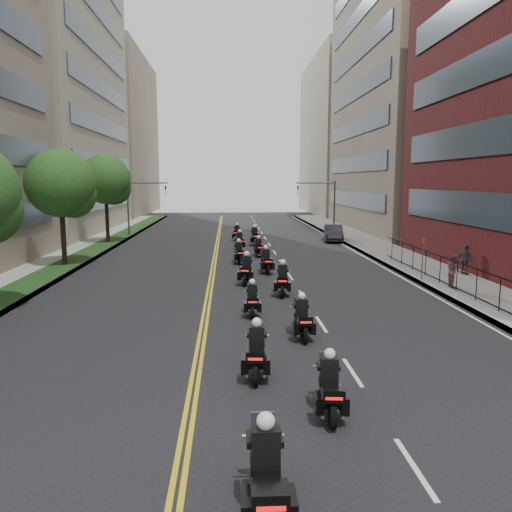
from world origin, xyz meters
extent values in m
plane|color=black|center=(0.00, 0.00, 0.00)|extent=(160.00, 160.00, 0.00)
cube|color=gray|center=(12.00, 25.00, 0.07)|extent=(4.00, 90.00, 0.15)
cube|color=gray|center=(-12.00, 25.00, 0.07)|extent=(4.00, 90.00, 0.15)
cube|color=black|center=(-11.20, 25.00, 0.17)|extent=(2.00, 90.00, 0.04)
cube|color=#333F4C|center=(13.95, 17.00, 3.50)|extent=(0.12, 25.80, 1.80)
cube|color=#333F4C|center=(13.95, 17.00, 7.50)|extent=(0.12, 25.80, 1.80)
cube|color=#333F4C|center=(13.95, 17.00, 11.50)|extent=(0.12, 25.80, 1.80)
cube|color=#7C6D5B|center=(21.50, 48.00, 15.00)|extent=(15.00, 28.00, 30.00)
cube|color=#333F4C|center=(13.95, 48.00, 3.50)|extent=(0.12, 24.08, 1.80)
cube|color=#333F4C|center=(13.95, 48.00, 7.50)|extent=(0.12, 24.08, 1.80)
cube|color=#333F4C|center=(13.95, 48.00, 11.50)|extent=(0.12, 24.08, 1.80)
cube|color=#333F4C|center=(13.95, 48.00, 15.50)|extent=(0.12, 24.08, 1.80)
cube|color=#333F4C|center=(13.95, 48.00, 19.50)|extent=(0.12, 24.08, 1.80)
cube|color=#333F4C|center=(13.95, 48.00, 23.50)|extent=(0.12, 24.08, 1.80)
cube|color=#A09781|center=(21.50, 78.00, 13.00)|extent=(15.00, 28.00, 26.00)
cube|color=#A09781|center=(-22.00, 48.00, 17.00)|extent=(16.00, 28.00, 34.00)
cube|color=#333F4C|center=(-13.95, 48.00, 3.50)|extent=(0.12, 24.08, 1.80)
cube|color=#333F4C|center=(-13.95, 48.00, 7.50)|extent=(0.12, 24.08, 1.80)
cube|color=#333F4C|center=(-13.95, 48.00, 11.50)|extent=(0.12, 24.08, 1.80)
cube|color=#333F4C|center=(-13.95, 48.00, 15.50)|extent=(0.12, 24.08, 1.80)
cube|color=#333F4C|center=(-13.95, 48.00, 19.50)|extent=(0.12, 24.08, 1.80)
cube|color=#333F4C|center=(-13.95, 48.00, 23.50)|extent=(0.12, 24.08, 1.80)
cube|color=#7C6D5B|center=(-22.00, 78.00, 13.00)|extent=(16.00, 28.00, 26.00)
cube|color=black|center=(11.00, 12.00, 1.60)|extent=(0.05, 28.00, 0.05)
cube|color=black|center=(11.00, 12.00, 0.30)|extent=(0.05, 28.00, 0.05)
cylinder|color=black|center=(-11.20, 24.00, 2.55)|extent=(0.32, 0.32, 5.11)
sphere|color=#1F4316|center=(-11.20, 24.00, 5.47)|extent=(4.40, 4.40, 4.40)
sphere|color=#1F4316|center=(-10.60, 24.40, 4.75)|extent=(3.08, 3.08, 3.08)
cylinder|color=black|center=(-11.20, 36.00, 2.69)|extent=(0.32, 0.32, 5.39)
sphere|color=#1F4316|center=(-11.20, 36.00, 5.78)|extent=(4.40, 4.40, 4.40)
sphere|color=#1F4316|center=(-10.60, 36.40, 5.00)|extent=(3.08, 3.08, 3.08)
cylinder|color=#3F3F44|center=(10.50, 42.00, 2.80)|extent=(0.18, 0.18, 5.60)
cylinder|color=#3F3F44|center=(8.50, 42.00, 5.40)|extent=(4.00, 0.14, 0.14)
imported|color=black|center=(6.70, 42.00, 4.60)|extent=(0.16, 0.20, 1.00)
cylinder|color=#3F3F44|center=(-10.50, 42.00, 2.80)|extent=(0.18, 0.18, 5.60)
cylinder|color=#3F3F44|center=(-8.50, 42.00, 5.40)|extent=(4.00, 0.14, 0.14)
imported|color=black|center=(-6.70, 42.00, 4.60)|extent=(0.16, 0.20, 1.00)
cylinder|color=black|center=(0.14, -0.38, 0.37)|extent=(0.16, 0.75, 0.75)
cube|color=black|center=(0.13, -1.26, 0.68)|extent=(0.47, 1.48, 0.44)
cube|color=silver|center=(0.13, -1.21, 0.43)|extent=(0.42, 0.61, 0.33)
cube|color=black|center=(0.13, -2.14, 0.94)|extent=(0.57, 0.46, 0.35)
cube|color=red|center=(0.12, -2.37, 0.92)|extent=(0.44, 0.04, 0.08)
cube|color=black|center=(0.13, -1.21, 1.23)|extent=(0.48, 0.31, 0.68)
sphere|color=silver|center=(0.13, -1.20, 1.69)|extent=(0.32, 0.32, 0.32)
cylinder|color=black|center=(1.90, 1.68, 0.33)|extent=(0.20, 0.67, 0.66)
cylinder|color=black|center=(2.04, 3.22, 0.33)|extent=(0.20, 0.67, 0.66)
cube|color=black|center=(1.97, 2.45, 0.60)|extent=(0.53, 1.34, 0.39)
cube|color=silver|center=(1.97, 2.50, 0.38)|extent=(0.42, 0.57, 0.29)
cube|color=black|center=(1.90, 1.68, 0.83)|extent=(0.54, 0.45, 0.31)
cube|color=red|center=(1.88, 1.48, 0.82)|extent=(0.39, 0.06, 0.07)
cube|color=black|center=(1.97, 2.50, 1.09)|extent=(0.45, 0.31, 0.60)
sphere|color=silver|center=(1.97, 2.51, 1.49)|extent=(0.28, 0.28, 0.28)
cylinder|color=black|center=(0.26, 4.18, 0.35)|extent=(0.21, 0.70, 0.69)
cylinder|color=black|center=(0.42, 5.80, 0.35)|extent=(0.21, 0.70, 0.69)
cube|color=black|center=(0.34, 4.99, 0.63)|extent=(0.56, 1.41, 0.41)
cube|color=silver|center=(0.34, 5.04, 0.40)|extent=(0.44, 0.59, 0.31)
cube|color=black|center=(0.26, 4.18, 0.87)|extent=(0.57, 0.48, 0.33)
cube|color=red|center=(0.24, 3.96, 0.85)|extent=(0.41, 0.07, 0.07)
cube|color=black|center=(0.34, 5.04, 1.14)|extent=(0.47, 0.33, 0.63)
sphere|color=silver|center=(0.34, 5.05, 1.57)|extent=(0.30, 0.30, 0.30)
cylinder|color=black|center=(2.19, 7.71, 0.33)|extent=(0.14, 0.67, 0.67)
cylinder|color=black|center=(2.18, 9.28, 0.33)|extent=(0.14, 0.67, 0.67)
cube|color=black|center=(2.19, 8.49, 0.61)|extent=(0.42, 1.33, 0.39)
cube|color=silver|center=(2.19, 8.54, 0.38)|extent=(0.37, 0.54, 0.29)
cube|color=black|center=(2.19, 7.71, 0.84)|extent=(0.51, 0.41, 0.31)
cube|color=red|center=(2.19, 7.50, 0.83)|extent=(0.39, 0.03, 0.07)
cube|color=black|center=(2.19, 8.54, 1.10)|extent=(0.43, 0.28, 0.61)
sphere|color=silver|center=(2.19, 8.55, 1.51)|extent=(0.28, 0.28, 0.28)
cylinder|color=black|center=(0.52, 10.89, 0.31)|extent=(0.14, 0.63, 0.62)
cylinder|color=black|center=(0.55, 12.36, 0.31)|extent=(0.14, 0.63, 0.62)
cube|color=black|center=(0.53, 11.62, 0.57)|extent=(0.41, 1.25, 0.37)
cube|color=silver|center=(0.53, 11.67, 0.36)|extent=(0.36, 0.51, 0.28)
cube|color=black|center=(0.52, 10.89, 0.79)|extent=(0.49, 0.40, 0.29)
cube|color=red|center=(0.51, 10.70, 0.77)|extent=(0.37, 0.04, 0.06)
cube|color=black|center=(0.53, 11.67, 1.03)|extent=(0.41, 0.27, 0.57)
sphere|color=silver|center=(0.53, 11.68, 1.41)|extent=(0.27, 0.27, 0.27)
cylinder|color=black|center=(2.14, 14.54, 0.36)|extent=(0.23, 0.73, 0.71)
cylinder|color=black|center=(2.35, 16.20, 0.36)|extent=(0.23, 0.73, 0.71)
cube|color=black|center=(2.24, 15.37, 0.65)|extent=(0.61, 1.46, 0.42)
cube|color=silver|center=(2.25, 15.42, 0.41)|extent=(0.47, 0.62, 0.31)
cube|color=black|center=(2.14, 14.54, 0.90)|extent=(0.60, 0.50, 0.34)
cube|color=red|center=(2.11, 14.32, 0.88)|extent=(0.42, 0.08, 0.07)
cube|color=black|center=(2.25, 15.42, 1.17)|extent=(0.49, 0.35, 0.65)
sphere|color=silver|center=(2.25, 15.43, 1.61)|extent=(0.30, 0.30, 0.30)
cylinder|color=black|center=(0.43, 17.33, 0.36)|extent=(0.24, 0.74, 0.73)
cylinder|color=black|center=(0.65, 19.02, 0.36)|extent=(0.24, 0.74, 0.73)
cube|color=black|center=(0.54, 18.18, 0.66)|extent=(0.63, 1.49, 0.43)
cube|color=silver|center=(0.54, 18.23, 0.42)|extent=(0.48, 0.63, 0.32)
cube|color=black|center=(0.43, 17.33, 0.92)|extent=(0.61, 0.52, 0.34)
cube|color=red|center=(0.40, 17.11, 0.90)|extent=(0.43, 0.09, 0.07)
cube|color=black|center=(0.54, 18.23, 1.20)|extent=(0.50, 0.36, 0.66)
sphere|color=silver|center=(0.55, 18.24, 1.64)|extent=(0.31, 0.31, 0.31)
cylinder|color=black|center=(1.91, 20.50, 0.35)|extent=(0.20, 0.70, 0.69)
cylinder|color=black|center=(1.78, 22.13, 0.35)|extent=(0.20, 0.70, 0.69)
cube|color=black|center=(1.85, 21.31, 0.63)|extent=(0.54, 1.41, 0.41)
cube|color=silver|center=(1.84, 21.36, 0.40)|extent=(0.43, 0.59, 0.31)
cube|color=black|center=(1.91, 20.50, 0.88)|extent=(0.56, 0.47, 0.33)
cube|color=red|center=(1.93, 20.29, 0.86)|extent=(0.41, 0.06, 0.07)
cube|color=black|center=(1.84, 21.36, 1.14)|extent=(0.47, 0.32, 0.63)
sphere|color=silver|center=(1.84, 21.37, 1.57)|extent=(0.30, 0.30, 0.30)
cylinder|color=black|center=(0.35, 24.14, 0.34)|extent=(0.21, 0.70, 0.69)
cylinder|color=black|center=(0.18, 25.75, 0.34)|extent=(0.21, 0.70, 0.69)
cube|color=black|center=(0.26, 24.94, 0.63)|extent=(0.57, 1.41, 0.41)
cube|color=silver|center=(0.26, 24.99, 0.40)|extent=(0.44, 0.59, 0.30)
cube|color=black|center=(0.35, 24.14, 0.87)|extent=(0.57, 0.48, 0.32)
cube|color=red|center=(0.37, 23.92, 0.85)|extent=(0.41, 0.07, 0.07)
cube|color=black|center=(0.26, 24.99, 1.14)|extent=(0.47, 0.33, 0.63)
sphere|color=silver|center=(0.26, 25.00, 1.56)|extent=(0.29, 0.29, 0.29)
cylinder|color=black|center=(1.88, 27.22, 0.32)|extent=(0.20, 0.65, 0.64)
cylinder|color=black|center=(1.73, 28.72, 0.32)|extent=(0.20, 0.65, 0.64)
cube|color=black|center=(1.80, 27.97, 0.58)|extent=(0.52, 1.31, 0.38)
cube|color=silver|center=(1.80, 28.01, 0.37)|extent=(0.41, 0.55, 0.28)
cube|color=black|center=(1.88, 27.22, 0.81)|extent=(0.53, 0.44, 0.30)
cube|color=red|center=(1.90, 27.02, 0.79)|extent=(0.38, 0.07, 0.07)
cube|color=black|center=(1.80, 28.01, 1.06)|extent=(0.44, 0.30, 0.58)
sphere|color=silver|center=(1.80, 28.02, 1.45)|extent=(0.27, 0.27, 0.27)
cylinder|color=black|center=(0.52, 30.80, 0.34)|extent=(0.17, 0.69, 0.68)
cylinder|color=black|center=(0.45, 32.40, 0.34)|extent=(0.17, 0.69, 0.68)
cube|color=black|center=(0.49, 31.60, 0.62)|extent=(0.48, 1.37, 0.40)
cube|color=silver|center=(0.48, 31.65, 0.39)|extent=(0.41, 0.57, 0.30)
cube|color=black|center=(0.52, 30.80, 0.86)|extent=(0.54, 0.45, 0.32)
cube|color=red|center=(0.53, 30.59, 0.84)|extent=(0.40, 0.05, 0.07)
cube|color=black|center=(0.48, 31.65, 1.12)|extent=(0.45, 0.30, 0.62)
sphere|color=silver|center=(0.48, 31.66, 1.54)|extent=(0.29, 0.29, 0.29)
cylinder|color=black|center=(1.89, 33.61, 0.37)|extent=(0.18, 0.75, 0.74)
cylinder|color=black|center=(1.82, 35.35, 0.37)|extent=(0.18, 0.75, 0.74)
cube|color=black|center=(1.86, 34.48, 0.68)|extent=(0.52, 1.49, 0.44)
cube|color=silver|center=(1.86, 34.53, 0.43)|extent=(0.44, 0.62, 0.33)
cube|color=black|center=(1.89, 33.61, 0.94)|extent=(0.59, 0.48, 0.35)
cube|color=red|center=(1.90, 33.38, 0.92)|extent=(0.44, 0.05, 0.08)
cube|color=black|center=(1.86, 34.53, 1.22)|extent=(0.49, 0.32, 0.68)
sphere|color=silver|center=(1.85, 34.54, 1.68)|extent=(0.32, 0.32, 0.32)
cylinder|color=black|center=(0.29, 37.17, 0.34)|extent=(0.21, 0.69, 0.68)
cylinder|color=black|center=(0.45, 38.76, 0.34)|extent=(0.21, 0.69, 0.68)
cube|color=black|center=(0.37, 37.96, 0.62)|extent=(0.56, 1.39, 0.40)
cube|color=silver|center=(0.37, 38.01, 0.39)|extent=(0.44, 0.59, 0.30)
cube|color=black|center=(0.29, 37.17, 0.86)|extent=(0.56, 0.47, 0.32)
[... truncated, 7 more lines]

